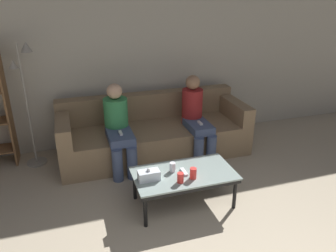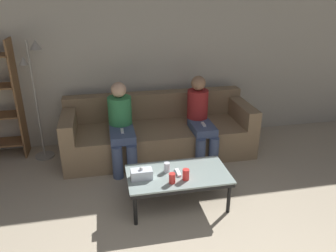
{
  "view_description": "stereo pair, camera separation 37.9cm",
  "coord_description": "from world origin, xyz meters",
  "px_view_note": "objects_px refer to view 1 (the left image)",
  "views": [
    {
      "loc": [
        -1.09,
        -0.84,
        2.2
      ],
      "look_at": [
        0.0,
        2.58,
        0.67
      ],
      "focal_mm": 35.0,
      "sensor_mm": 36.0,
      "label": 1
    },
    {
      "loc": [
        -0.72,
        -0.93,
        2.2
      ],
      "look_at": [
        0.0,
        2.58,
        0.67
      ],
      "focal_mm": 35.0,
      "sensor_mm": 36.0,
      "label": 2
    }
  ],
  "objects_px": {
    "seated_person_left_end": "(118,125)",
    "couch": "(154,133)",
    "cup_near_left": "(193,173)",
    "seated_person_mid_left": "(196,116)",
    "game_remote": "(184,172)",
    "cup_far_center": "(180,178)",
    "coffee_table": "(184,176)",
    "tissue_box": "(149,175)",
    "cup_near_right": "(173,167)",
    "standing_lamp": "(27,93)"
  },
  "relations": [
    {
      "from": "seated_person_left_end",
      "to": "couch",
      "type": "bearing_deg",
      "value": 24.2
    },
    {
      "from": "cup_near_left",
      "to": "seated_person_mid_left",
      "type": "xyz_separation_m",
      "value": [
        0.5,
        1.17,
        0.14
      ]
    },
    {
      "from": "game_remote",
      "to": "seated_person_mid_left",
      "type": "distance_m",
      "value": 1.19
    },
    {
      "from": "couch",
      "to": "cup_far_center",
      "type": "xyz_separation_m",
      "value": [
        -0.12,
        -1.45,
        0.15
      ]
    },
    {
      "from": "coffee_table",
      "to": "seated_person_left_end",
      "type": "height_order",
      "value": "seated_person_left_end"
    },
    {
      "from": "couch",
      "to": "game_remote",
      "type": "relative_size",
      "value": 17.23
    },
    {
      "from": "tissue_box",
      "to": "couch",
      "type": "bearing_deg",
      "value": 72.69
    },
    {
      "from": "cup_far_center",
      "to": "coffee_table",
      "type": "bearing_deg",
      "value": 58.9
    },
    {
      "from": "couch",
      "to": "cup_near_right",
      "type": "distance_m",
      "value": 1.23
    },
    {
      "from": "seated_person_mid_left",
      "to": "standing_lamp",
      "type": "bearing_deg",
      "value": 168.93
    },
    {
      "from": "couch",
      "to": "seated_person_mid_left",
      "type": "height_order",
      "value": "seated_person_mid_left"
    },
    {
      "from": "game_remote",
      "to": "standing_lamp",
      "type": "relative_size",
      "value": 0.09
    },
    {
      "from": "couch",
      "to": "tissue_box",
      "type": "relative_size",
      "value": 11.75
    },
    {
      "from": "seated_person_mid_left",
      "to": "cup_near_right",
      "type": "bearing_deg",
      "value": -123.89
    },
    {
      "from": "standing_lamp",
      "to": "cup_near_left",
      "type": "bearing_deg",
      "value": -44.5
    },
    {
      "from": "seated_person_left_end",
      "to": "cup_near_right",
      "type": "bearing_deg",
      "value": -67.49
    },
    {
      "from": "cup_near_left",
      "to": "standing_lamp",
      "type": "distance_m",
      "value": 2.33
    },
    {
      "from": "seated_person_left_end",
      "to": "coffee_table",
      "type": "bearing_deg",
      "value": -63.83
    },
    {
      "from": "standing_lamp",
      "to": "seated_person_mid_left",
      "type": "xyz_separation_m",
      "value": [
        2.11,
        -0.41,
        -0.4
      ]
    },
    {
      "from": "cup_near_left",
      "to": "seated_person_mid_left",
      "type": "height_order",
      "value": "seated_person_mid_left"
    },
    {
      "from": "coffee_table",
      "to": "seated_person_mid_left",
      "type": "xyz_separation_m",
      "value": [
        0.55,
        1.04,
        0.23
      ]
    },
    {
      "from": "coffee_table",
      "to": "cup_near_right",
      "type": "height_order",
      "value": "cup_near_right"
    },
    {
      "from": "game_remote",
      "to": "cup_near_right",
      "type": "bearing_deg",
      "value": 149.02
    },
    {
      "from": "tissue_box",
      "to": "seated_person_left_end",
      "type": "distance_m",
      "value": 1.08
    },
    {
      "from": "cup_far_center",
      "to": "seated_person_left_end",
      "type": "bearing_deg",
      "value": 108.85
    },
    {
      "from": "couch",
      "to": "seated_person_left_end",
      "type": "distance_m",
      "value": 0.65
    },
    {
      "from": "coffee_table",
      "to": "tissue_box",
      "type": "distance_m",
      "value": 0.4
    },
    {
      "from": "tissue_box",
      "to": "cup_near_left",
      "type": "bearing_deg",
      "value": -14.7
    },
    {
      "from": "cup_near_right",
      "to": "game_remote",
      "type": "xyz_separation_m",
      "value": [
        0.11,
        -0.06,
        -0.04
      ]
    },
    {
      "from": "seated_person_mid_left",
      "to": "tissue_box",
      "type": "bearing_deg",
      "value": -131.5
    },
    {
      "from": "couch",
      "to": "cup_near_left",
      "type": "height_order",
      "value": "couch"
    },
    {
      "from": "cup_far_center",
      "to": "standing_lamp",
      "type": "xyz_separation_m",
      "value": [
        -1.47,
        1.62,
        0.54
      ]
    },
    {
      "from": "couch",
      "to": "cup_near_right",
      "type": "height_order",
      "value": "couch"
    },
    {
      "from": "game_remote",
      "to": "standing_lamp",
      "type": "height_order",
      "value": "standing_lamp"
    },
    {
      "from": "cup_near_right",
      "to": "tissue_box",
      "type": "distance_m",
      "value": 0.29
    },
    {
      "from": "cup_near_left",
      "to": "standing_lamp",
      "type": "xyz_separation_m",
      "value": [
        -1.62,
        1.59,
        0.54
      ]
    },
    {
      "from": "cup_near_right",
      "to": "seated_person_left_end",
      "type": "xyz_separation_m",
      "value": [
        -0.41,
        0.98,
        0.14
      ]
    },
    {
      "from": "seated_person_left_end",
      "to": "game_remote",
      "type": "bearing_deg",
      "value": -63.83
    },
    {
      "from": "coffee_table",
      "to": "couch",
      "type": "bearing_deg",
      "value": 89.21
    },
    {
      "from": "couch",
      "to": "cup_near_left",
      "type": "xyz_separation_m",
      "value": [
        0.03,
        -1.42,
        0.15
      ]
    },
    {
      "from": "couch",
      "to": "game_remote",
      "type": "height_order",
      "value": "couch"
    },
    {
      "from": "coffee_table",
      "to": "seated_person_left_end",
      "type": "bearing_deg",
      "value": 116.17
    },
    {
      "from": "cup_far_center",
      "to": "seated_person_mid_left",
      "type": "relative_size",
      "value": 0.1
    },
    {
      "from": "game_remote",
      "to": "couch",
      "type": "bearing_deg",
      "value": 89.21
    },
    {
      "from": "couch",
      "to": "tissue_box",
      "type": "distance_m",
      "value": 1.37
    },
    {
      "from": "tissue_box",
      "to": "standing_lamp",
      "type": "height_order",
      "value": "standing_lamp"
    },
    {
      "from": "couch",
      "to": "tissue_box",
      "type": "height_order",
      "value": "couch"
    },
    {
      "from": "cup_near_right",
      "to": "standing_lamp",
      "type": "distance_m",
      "value": 2.09
    },
    {
      "from": "tissue_box",
      "to": "game_remote",
      "type": "bearing_deg",
      "value": 2.76
    },
    {
      "from": "standing_lamp",
      "to": "coffee_table",
      "type": "bearing_deg",
      "value": -42.87
    }
  ]
}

